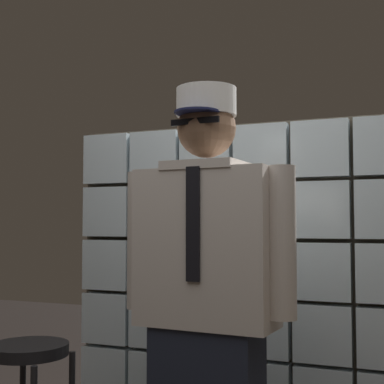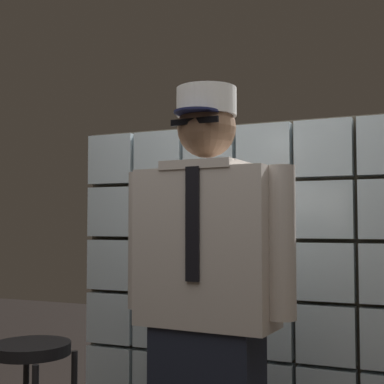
% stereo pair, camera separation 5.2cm
% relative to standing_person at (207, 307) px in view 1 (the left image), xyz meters
% --- Properties ---
extents(glass_block_wall, '(2.13, 0.10, 1.83)m').
position_rel_standing_person_xyz_m(glass_block_wall, '(0.04, 0.72, -0.06)').
color(glass_block_wall, silver).
rests_on(glass_block_wall, ground).
extents(standing_person, '(0.73, 0.32, 1.82)m').
position_rel_standing_person_xyz_m(standing_person, '(0.00, 0.00, 0.00)').
color(standing_person, '#1E2333').
rests_on(standing_person, ground).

